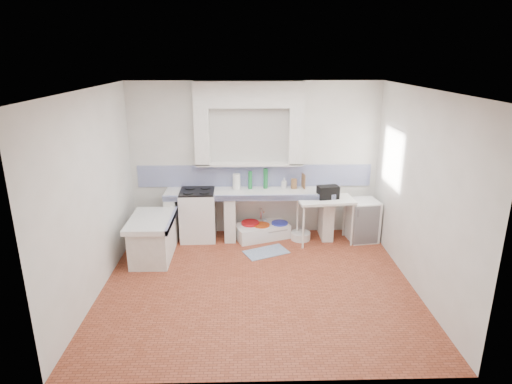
{
  "coord_description": "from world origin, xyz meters",
  "views": [
    {
      "loc": [
        -0.17,
        -5.64,
        3.22
      ],
      "look_at": [
        0.0,
        1.0,
        1.1
      ],
      "focal_mm": 30.23,
      "sensor_mm": 36.0,
      "label": 1
    }
  ],
  "objects_px": {
    "stove": "(198,215)",
    "fridge": "(363,220)",
    "sink": "(262,232)",
    "side_table": "(324,220)"
  },
  "relations": [
    {
      "from": "stove",
      "to": "fridge",
      "type": "height_order",
      "value": "stove"
    },
    {
      "from": "stove",
      "to": "side_table",
      "type": "bearing_deg",
      "value": -6.89
    },
    {
      "from": "sink",
      "to": "side_table",
      "type": "height_order",
      "value": "side_table"
    },
    {
      "from": "stove",
      "to": "fridge",
      "type": "xyz_separation_m",
      "value": [
        2.98,
        -0.14,
        -0.07
      ]
    },
    {
      "from": "stove",
      "to": "fridge",
      "type": "distance_m",
      "value": 2.98
    },
    {
      "from": "side_table",
      "to": "fridge",
      "type": "xyz_separation_m",
      "value": [
        0.71,
        0.07,
        -0.03
      ]
    },
    {
      "from": "sink",
      "to": "stove",
      "type": "bearing_deg",
      "value": 159.88
    },
    {
      "from": "sink",
      "to": "fridge",
      "type": "bearing_deg",
      "value": -24.69
    },
    {
      "from": "stove",
      "to": "sink",
      "type": "distance_m",
      "value": 1.2
    },
    {
      "from": "stove",
      "to": "side_table",
      "type": "relative_size",
      "value": 0.91
    }
  ]
}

